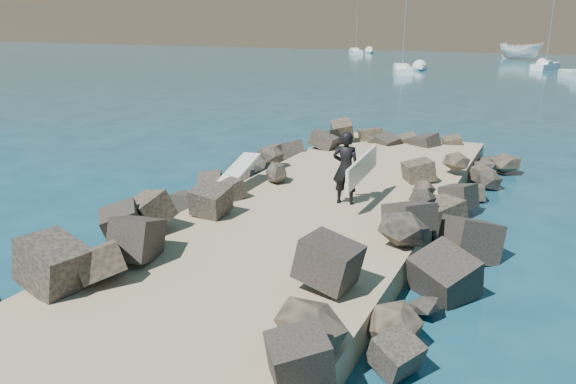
# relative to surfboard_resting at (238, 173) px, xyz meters

# --- Properties ---
(ground) EXTENTS (800.00, 800.00, 0.00)m
(ground) POSITION_rel_surfboard_resting_xyz_m (2.78, -1.42, -1.04)
(ground) COLOR #0F384C
(ground) RESTS_ON ground
(jetty) EXTENTS (6.00, 26.00, 0.60)m
(jetty) POSITION_rel_surfboard_resting_xyz_m (2.78, -3.42, -0.74)
(jetty) COLOR #8C7759
(jetty) RESTS_ON ground
(riprap_left) EXTENTS (2.60, 22.00, 1.00)m
(riprap_left) POSITION_rel_surfboard_resting_xyz_m (-0.12, -2.92, -0.54)
(riprap_left) COLOR black
(riprap_left) RESTS_ON ground
(riprap_right) EXTENTS (2.60, 22.00, 1.00)m
(riprap_right) POSITION_rel_surfboard_resting_xyz_m (5.68, -2.92, -0.54)
(riprap_right) COLOR black
(riprap_right) RESTS_ON ground
(surfboard_resting) EXTENTS (0.78, 2.24, 0.07)m
(surfboard_resting) POSITION_rel_surfboard_resting_xyz_m (0.00, 0.00, 0.00)
(surfboard_resting) COLOR beige
(surfboard_resting) RESTS_ON riprap_left
(boat_imported) EXTENTS (6.65, 4.45, 2.40)m
(boat_imported) POSITION_rel_surfboard_resting_xyz_m (2.80, 73.48, 0.17)
(boat_imported) COLOR white
(boat_imported) RESTS_ON ground
(surfer_with_board) EXTENTS (0.89, 2.44, 1.97)m
(surfer_with_board) POSITION_rel_surfboard_resting_xyz_m (3.41, -0.04, 0.56)
(surfer_with_board) COLOR black
(surfer_with_board) RESTS_ON jetty
(sailboat_e) EXTENTS (4.39, 6.96, 8.42)m
(sailboat_e) POSITION_rel_surfboard_resting_xyz_m (-22.65, 76.90, -0.69)
(sailboat_e) COLOR white
(sailboat_e) RESTS_ON ground
(sailboat_a) EXTENTS (3.81, 7.57, 8.91)m
(sailboat_a) POSITION_rel_surfboard_resting_xyz_m (-6.93, 46.02, -0.69)
(sailboat_a) COLOR white
(sailboat_a) RESTS_ON ground
(sailboat_b) EXTENTS (3.04, 6.55, 7.79)m
(sailboat_b) POSITION_rel_surfboard_resting_xyz_m (6.62, 57.53, -0.69)
(sailboat_b) COLOR white
(sailboat_b) RESTS_ON ground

